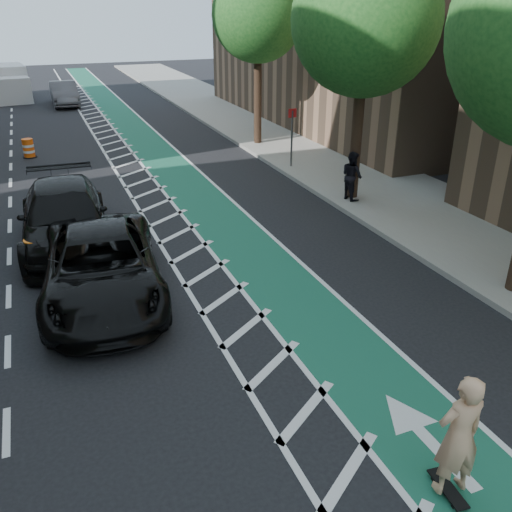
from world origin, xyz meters
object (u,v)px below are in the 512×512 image
skateboarder (459,436)px  barrel_a (38,257)px  suv_near (102,267)px  suv_far (64,216)px

skateboarder → barrel_a: size_ratio=2.02×
skateboarder → suv_near: bearing=-58.5°
suv_far → barrel_a: size_ratio=6.05×
skateboarder → suv_near: 8.42m
suv_near → suv_far: suv_far is taller
suv_far → barrel_a: bearing=-112.8°
suv_near → barrel_a: bearing=131.4°
suv_far → barrel_a: suv_far is taller
skateboarder → barrel_a: skateboarder is taller
suv_far → barrel_a: 1.92m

